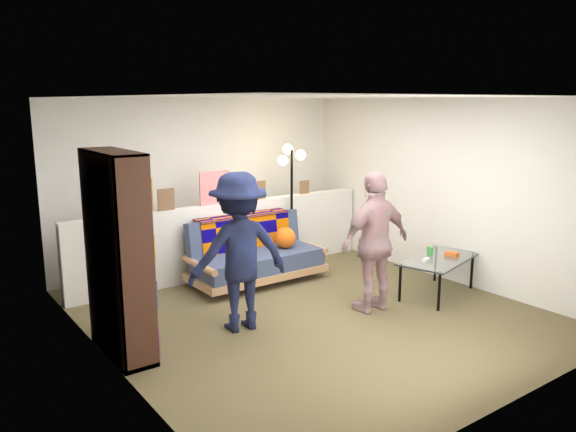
# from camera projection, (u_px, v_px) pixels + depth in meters

# --- Properties ---
(ground) EXTENTS (5.00, 5.00, 0.00)m
(ground) POSITION_uv_depth(u_px,v_px,m) (309.00, 312.00, 6.40)
(ground) COLOR brown
(ground) RESTS_ON ground
(room_shell) EXTENTS (4.60, 5.05, 2.45)m
(room_shell) POSITION_uv_depth(u_px,v_px,m) (284.00, 162.00, 6.44)
(room_shell) COLOR silver
(room_shell) RESTS_ON ground
(half_wall_ledge) EXTENTS (4.45, 0.15, 1.00)m
(half_wall_ledge) POSITION_uv_depth(u_px,v_px,m) (228.00, 238.00, 7.73)
(half_wall_ledge) COLOR silver
(half_wall_ledge) RESTS_ON ground
(ledge_decor) EXTENTS (2.97, 0.02, 0.45)m
(ledge_decor) POSITION_uv_depth(u_px,v_px,m) (213.00, 192.00, 7.45)
(ledge_decor) COLOR brown
(ledge_decor) RESTS_ON half_wall_ledge
(futon_sofa) EXTENTS (1.79, 0.87, 0.77)m
(futon_sofa) POSITION_uv_depth(u_px,v_px,m) (256.00, 255.00, 7.43)
(futon_sofa) COLOR tan
(futon_sofa) RESTS_ON ground
(bookshelf) EXTENTS (0.32, 0.96, 1.93)m
(bookshelf) POSITION_uv_depth(u_px,v_px,m) (118.00, 262.00, 5.19)
(bookshelf) COLOR #321910
(bookshelf) RESTS_ON ground
(coffee_table) EXTENTS (1.24, 0.89, 0.58)m
(coffee_table) POSITION_uv_depth(u_px,v_px,m) (438.00, 260.00, 6.89)
(coffee_table) COLOR black
(coffee_table) RESTS_ON ground
(floor_lamp) EXTENTS (0.40, 0.31, 1.76)m
(floor_lamp) POSITION_uv_depth(u_px,v_px,m) (291.00, 181.00, 8.01)
(floor_lamp) COLOR black
(floor_lamp) RESTS_ON ground
(person_left) EXTENTS (1.16, 0.78, 1.66)m
(person_left) POSITION_uv_depth(u_px,v_px,m) (239.00, 252.00, 5.80)
(person_left) COLOR black
(person_left) RESTS_ON ground
(person_right) EXTENTS (0.95, 0.42, 1.61)m
(person_right) POSITION_uv_depth(u_px,v_px,m) (375.00, 242.00, 6.31)
(person_right) COLOR pink
(person_right) RESTS_ON ground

